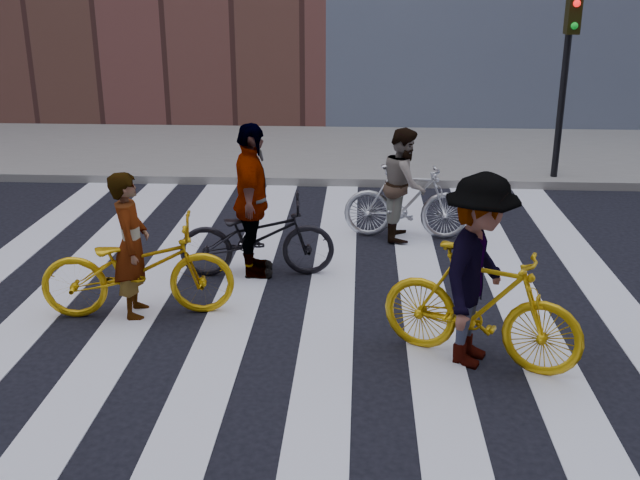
# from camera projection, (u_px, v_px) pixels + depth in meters

# --- Properties ---
(ground) EXTENTS (100.00, 100.00, 0.00)m
(ground) POSITION_uv_depth(u_px,v_px,m) (285.00, 298.00, 8.86)
(ground) COLOR black
(ground) RESTS_ON ground
(sidewalk_far) EXTENTS (100.00, 5.00, 0.15)m
(sidewalk_far) POSITION_uv_depth(u_px,v_px,m) (320.00, 152.00, 15.90)
(sidewalk_far) COLOR gray
(sidewalk_far) RESTS_ON ground
(zebra_crosswalk) EXTENTS (8.25, 10.00, 0.01)m
(zebra_crosswalk) POSITION_uv_depth(u_px,v_px,m) (285.00, 297.00, 8.85)
(zebra_crosswalk) COLOR silver
(zebra_crosswalk) RESTS_ON ground
(traffic_signal) EXTENTS (0.22, 0.42, 3.33)m
(traffic_signal) POSITION_uv_depth(u_px,v_px,m) (568.00, 58.00, 12.88)
(traffic_signal) COLOR black
(traffic_signal) RESTS_ON ground
(bike_yellow_left) EXTENTS (2.19, 1.04, 1.11)m
(bike_yellow_left) POSITION_uv_depth(u_px,v_px,m) (138.00, 268.00, 8.25)
(bike_yellow_left) COLOR #D8A20C
(bike_yellow_left) RESTS_ON ground
(bike_silver_mid) EXTENTS (1.83, 0.62, 1.08)m
(bike_silver_mid) POSITION_uv_depth(u_px,v_px,m) (407.00, 202.00, 10.73)
(bike_silver_mid) COLOR silver
(bike_silver_mid) RESTS_ON ground
(bike_yellow_right) EXTENTS (2.04, 1.34, 1.19)m
(bike_yellow_right) POSITION_uv_depth(u_px,v_px,m) (480.00, 305.00, 7.21)
(bike_yellow_right) COLOR #D5A00B
(bike_yellow_right) RESTS_ON ground
(bike_dark_rear) EXTENTS (2.00, 0.88, 1.02)m
(bike_dark_rear) POSITION_uv_depth(u_px,v_px,m) (257.00, 237.00, 9.38)
(bike_dark_rear) COLOR black
(bike_dark_rear) RESTS_ON ground
(rider_left) EXTENTS (0.48, 0.65, 1.64)m
(rider_left) POSITION_uv_depth(u_px,v_px,m) (131.00, 245.00, 8.17)
(rider_left) COLOR slate
(rider_left) RESTS_ON ground
(rider_mid) EXTENTS (0.66, 0.82, 1.61)m
(rider_mid) POSITION_uv_depth(u_px,v_px,m) (404.00, 184.00, 10.65)
(rider_mid) COLOR slate
(rider_mid) RESTS_ON ground
(rider_right) EXTENTS (1.16, 1.41, 1.91)m
(rider_right) POSITION_uv_depth(u_px,v_px,m) (478.00, 271.00, 7.09)
(rider_right) COLOR slate
(rider_right) RESTS_ON ground
(rider_rear) EXTENTS (0.59, 1.18, 1.95)m
(rider_rear) POSITION_uv_depth(u_px,v_px,m) (252.00, 201.00, 9.23)
(rider_rear) COLOR slate
(rider_rear) RESTS_ON ground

